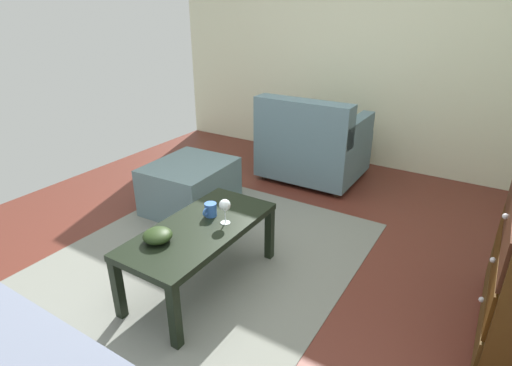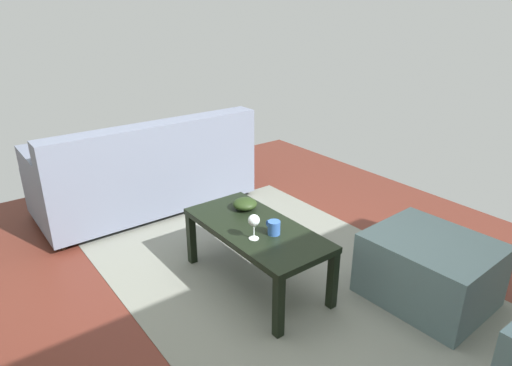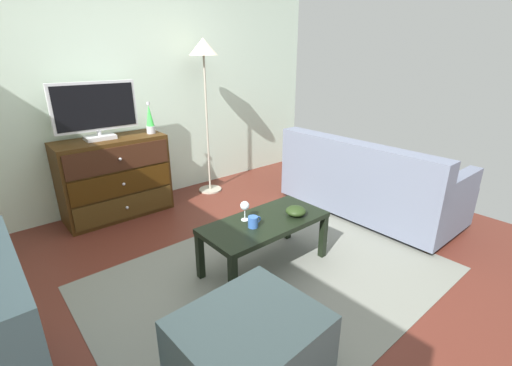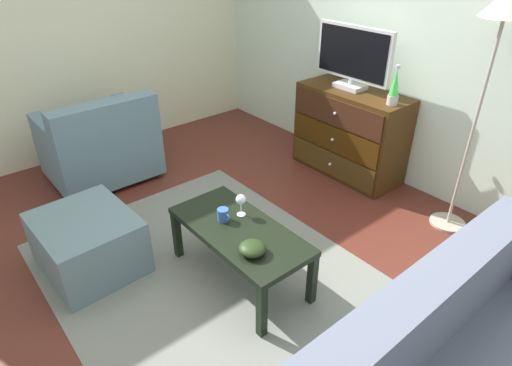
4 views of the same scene
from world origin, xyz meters
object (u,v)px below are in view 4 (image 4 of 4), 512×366
object	(u,v)px
wine_glass	(241,200)
mug	(223,215)
coffee_table	(239,235)
ottoman	(88,243)
armchair	(101,145)
lava_lamp	(395,87)
standing_lamp	(501,30)
dresser	(349,133)
bowl_decorative	(253,248)
tv	(353,56)

from	to	relation	value
wine_glass	mug	bearing A→B (deg)	-100.56
coffee_table	ottoman	world-z (taller)	coffee_table
wine_glass	armchair	distance (m)	1.84
lava_lamp	wine_glass	xyz separation A→B (m)	(-0.01, -1.60, -0.44)
standing_lamp	armchair	bearing A→B (deg)	-143.79
standing_lamp	lava_lamp	bearing A→B (deg)	179.59
ottoman	standing_lamp	size ratio (longest dim) A/B	0.39
dresser	ottoman	xyz separation A→B (m)	(-0.23, -2.49, -0.21)
wine_glass	ottoman	distance (m)	1.12
mug	ottoman	world-z (taller)	mug
bowl_decorative	ottoman	size ratio (longest dim) A/B	0.23
tv	ottoman	xyz separation A→B (m)	(-0.16, -2.51, -0.92)
bowl_decorative	coffee_table	bearing A→B (deg)	159.59
standing_lamp	ottoman	bearing A→B (deg)	-119.12
coffee_table	bowl_decorative	world-z (taller)	bowl_decorative
bowl_decorative	mug	bearing A→B (deg)	170.22
tv	lava_lamp	bearing A→B (deg)	-7.58
ottoman	tv	bearing A→B (deg)	86.45
dresser	coffee_table	distance (m)	1.83
tv	bowl_decorative	distance (m)	2.16
lava_lamp	bowl_decorative	size ratio (longest dim) A/B	2.02
ottoman	armchair	bearing A→B (deg)	152.96
tv	ottoman	bearing A→B (deg)	-93.55
wine_glass	armchair	size ratio (longest dim) A/B	0.17
wine_glass	bowl_decorative	bearing A→B (deg)	-28.56
armchair	bowl_decorative	bearing A→B (deg)	1.48
coffee_table	wine_glass	xyz separation A→B (m)	(-0.11, 0.11, 0.17)
ottoman	coffee_table	bearing A→B (deg)	44.11
armchair	dresser	bearing A→B (deg)	53.65
dresser	bowl_decorative	distance (m)	2.00
standing_lamp	coffee_table	bearing A→B (deg)	-109.28
dresser	tv	xyz separation A→B (m)	(-0.08, 0.02, 0.71)
wine_glass	bowl_decorative	distance (m)	0.42
lava_lamp	armchair	world-z (taller)	lava_lamp
bowl_decorative	armchair	size ratio (longest dim) A/B	0.18
mug	standing_lamp	bearing A→B (deg)	66.97
dresser	armchair	distance (m)	2.35
wine_glass	standing_lamp	xyz separation A→B (m)	(0.71, 1.59, 1.00)
bowl_decorative	armchair	world-z (taller)	armchair
wine_glass	armchair	world-z (taller)	armchair
dresser	tv	size ratio (longest dim) A/B	1.34
armchair	standing_lamp	distance (m)	3.34
tv	armchair	world-z (taller)	tv
wine_glass	ottoman	bearing A→B (deg)	-127.55
lava_lamp	standing_lamp	distance (m)	0.89
tv	standing_lamp	bearing A→B (deg)	-3.43
wine_glass	mug	distance (m)	0.15
mug	bowl_decorative	size ratio (longest dim) A/B	0.70
coffee_table	bowl_decorative	bearing A→B (deg)	-20.41
dresser	standing_lamp	distance (m)	1.59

